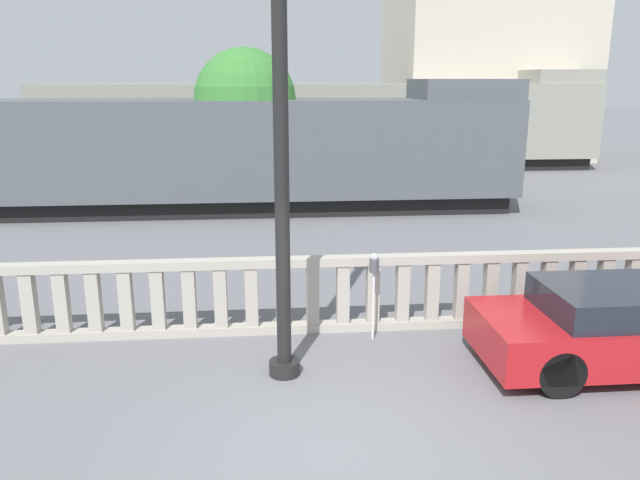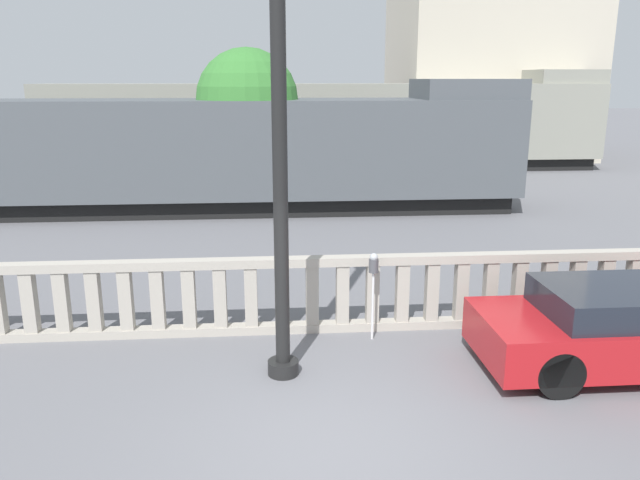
% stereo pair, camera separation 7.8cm
% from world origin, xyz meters
% --- Properties ---
extents(ground_plane, '(160.00, 160.00, 0.00)m').
position_xyz_m(ground_plane, '(0.00, 0.00, 0.00)').
color(ground_plane, slate).
extents(balustrade, '(16.47, 0.24, 1.26)m').
position_xyz_m(balustrade, '(-0.00, 3.35, 0.63)').
color(balustrade, '#ADA599').
rests_on(balustrade, ground).
extents(lamppost, '(0.43, 0.43, 6.72)m').
position_xyz_m(lamppost, '(-0.51, 1.85, 3.41)').
color(lamppost, black).
rests_on(lamppost, ground).
extents(parking_meter, '(0.15, 0.15, 1.42)m').
position_xyz_m(parking_meter, '(0.93, 2.95, 1.11)').
color(parking_meter, silver).
rests_on(parking_meter, ground).
extents(parked_car, '(4.05, 1.77, 1.21)m').
position_xyz_m(parked_car, '(4.25, 1.69, 0.59)').
color(parked_car, black).
rests_on(parked_car, ground).
extents(train_near, '(25.73, 3.05, 4.02)m').
position_xyz_m(train_near, '(-5.69, 13.19, 1.80)').
color(train_near, black).
rests_on(train_near, ground).
extents(train_far, '(24.69, 2.88, 4.42)m').
position_xyz_m(train_far, '(2.05, 22.00, 2.00)').
color(train_far, black).
rests_on(train_far, ground).
extents(building_block, '(9.37, 8.22, 11.59)m').
position_xyz_m(building_block, '(10.89, 27.27, 5.80)').
color(building_block, beige).
rests_on(building_block, ground).
extents(tree_left, '(3.08, 3.08, 4.95)m').
position_xyz_m(tree_left, '(-1.28, 13.24, 3.40)').
color(tree_left, brown).
rests_on(tree_left, ground).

